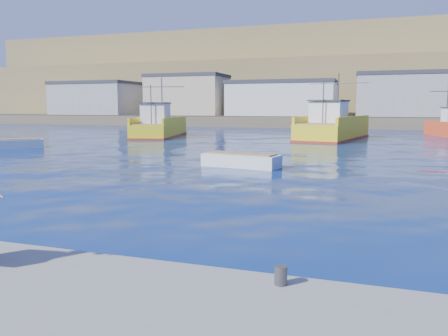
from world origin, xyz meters
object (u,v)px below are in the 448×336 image
Objects in this scene: trawler_yellow_a at (159,127)px; skiff_left at (15,145)px; trawler_yellow_b at (333,128)px; skiff_mid at (241,161)px.

trawler_yellow_a is 2.90× the size of skiff_left.
trawler_yellow_b is 3.01× the size of skiff_mid.
trawler_yellow_a is 2.64× the size of skiff_mid.
skiff_left is 0.91× the size of skiff_mid.
trawler_yellow_a is at bearing -173.19° from trawler_yellow_b.
skiff_left is at bearing -106.72° from trawler_yellow_a.
trawler_yellow_a reaches higher than skiff_left.
trawler_yellow_b reaches higher than skiff_mid.
skiff_left is 20.41m from skiff_mid.
trawler_yellow_b is 3.31× the size of skiff_left.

